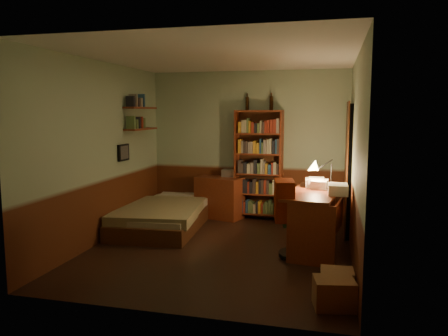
% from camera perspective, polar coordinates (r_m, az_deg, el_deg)
% --- Properties ---
extents(floor, '(3.50, 4.00, 0.02)m').
position_cam_1_polar(floor, '(6.13, -0.58, -10.64)').
color(floor, black).
rests_on(floor, ground).
extents(ceiling, '(3.50, 4.00, 0.02)m').
position_cam_1_polar(ceiling, '(5.88, -0.61, 14.45)').
color(ceiling, silver).
rests_on(ceiling, wall_back).
extents(wall_back, '(3.50, 0.02, 2.60)m').
position_cam_1_polar(wall_back, '(7.82, 3.14, 3.04)').
color(wall_back, '#95AB8A').
rests_on(wall_back, ground).
extents(wall_left, '(0.02, 4.00, 2.60)m').
position_cam_1_polar(wall_left, '(6.53, -15.72, 1.95)').
color(wall_left, '#95AB8A').
rests_on(wall_left, ground).
extents(wall_right, '(0.02, 4.00, 2.60)m').
position_cam_1_polar(wall_right, '(5.68, 16.86, 1.14)').
color(wall_right, '#95AB8A').
rests_on(wall_right, ground).
extents(wall_front, '(3.50, 0.02, 2.60)m').
position_cam_1_polar(wall_front, '(3.96, -7.97, -1.15)').
color(wall_front, '#95AB8A').
rests_on(wall_front, ground).
extents(doorway, '(0.06, 0.90, 2.00)m').
position_cam_1_polar(doorway, '(7.00, 15.94, -0.19)').
color(doorway, black).
rests_on(doorway, ground).
extents(door_trim, '(0.02, 0.98, 2.08)m').
position_cam_1_polar(door_trim, '(7.00, 15.66, -0.18)').
color(door_trim, '#452412').
rests_on(door_trim, ground).
extents(bed, '(1.33, 2.29, 0.66)m').
position_cam_1_polar(bed, '(7.30, -7.74, -5.03)').
color(bed, olive).
rests_on(bed, ground).
extents(dresser, '(0.91, 0.63, 0.73)m').
position_cam_1_polar(dresser, '(7.81, -0.60, -3.88)').
color(dresser, maroon).
rests_on(dresser, ground).
extents(mini_stereo, '(0.24, 0.19, 0.13)m').
position_cam_1_polar(mini_stereo, '(7.82, 0.65, -0.66)').
color(mini_stereo, '#B2B2B7').
rests_on(mini_stereo, dresser).
extents(bookshelf, '(0.84, 0.31, 1.91)m').
position_cam_1_polar(bookshelf, '(7.65, 4.54, 0.35)').
color(bookshelf, maroon).
rests_on(bookshelf, ground).
extents(bottle_left, '(0.07, 0.07, 0.23)m').
position_cam_1_polar(bottle_left, '(7.75, 3.04, 8.40)').
color(bottle_left, black).
rests_on(bottle_left, bookshelf).
extents(bottle_right, '(0.08, 0.08, 0.24)m').
position_cam_1_polar(bottle_right, '(7.68, 6.19, 8.40)').
color(bottle_right, black).
rests_on(bottle_right, bookshelf).
extents(desk, '(0.82, 1.57, 0.81)m').
position_cam_1_polar(desk, '(6.20, 11.60, -6.61)').
color(desk, maroon).
rests_on(desk, ground).
extents(paper_stack, '(0.26, 0.35, 0.14)m').
position_cam_1_polar(paper_stack, '(5.92, 14.65, -2.70)').
color(paper_stack, silver).
rests_on(paper_stack, desk).
extents(desk_lamp, '(0.21, 0.21, 0.58)m').
position_cam_1_polar(desk_lamp, '(6.32, 13.85, -0.04)').
color(desk_lamp, black).
rests_on(desk_lamp, desk).
extents(office_chair, '(0.50, 0.46, 0.88)m').
position_cam_1_polar(office_chair, '(5.79, 9.79, -7.22)').
color(office_chair, '#336238').
rests_on(office_chair, ground).
extents(red_jacket, '(0.29, 0.47, 0.52)m').
position_cam_1_polar(red_jacket, '(5.86, 7.94, -0.04)').
color(red_jacket, '#8B2000').
rests_on(red_jacket, office_chair).
extents(wall_shelf_lower, '(0.20, 0.90, 0.03)m').
position_cam_1_polar(wall_shelf_lower, '(7.43, -10.78, 5.02)').
color(wall_shelf_lower, maroon).
rests_on(wall_shelf_lower, wall_left).
extents(wall_shelf_upper, '(0.20, 0.90, 0.03)m').
position_cam_1_polar(wall_shelf_upper, '(7.43, -10.84, 7.72)').
color(wall_shelf_upper, maroon).
rests_on(wall_shelf_upper, wall_left).
extents(framed_picture, '(0.04, 0.32, 0.26)m').
position_cam_1_polar(framed_picture, '(7.04, -13.00, 1.99)').
color(framed_picture, black).
rests_on(framed_picture, wall_left).
extents(cardboard_box_a, '(0.43, 0.37, 0.29)m').
position_cam_1_polar(cardboard_box_a, '(4.50, 14.17, -15.59)').
color(cardboard_box_a, '#926641').
rests_on(cardboard_box_a, ground).
extents(cardboard_box_b, '(0.35, 0.29, 0.24)m').
position_cam_1_polar(cardboard_box_b, '(4.88, 14.53, -14.05)').
color(cardboard_box_b, '#926641').
rests_on(cardboard_box_b, ground).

